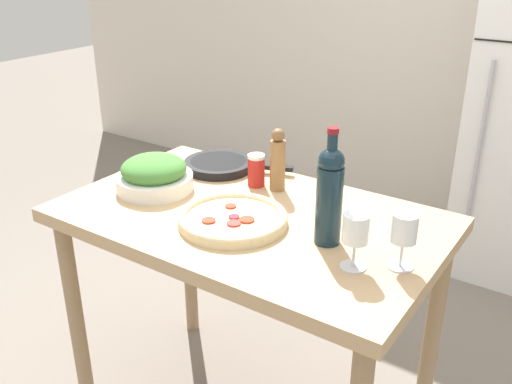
{
  "coord_description": "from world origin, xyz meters",
  "views": [
    {
      "loc": [
        0.94,
        -1.35,
        1.69
      ],
      "look_at": [
        0.0,
        0.04,
        0.94
      ],
      "focal_mm": 40.0,
      "sensor_mm": 36.0,
      "label": 1
    }
  ],
  "objects_px": {
    "pepper_mill": "(278,161)",
    "salt_canister": "(256,170)",
    "wine_glass_near": "(356,231)",
    "cast_iron_skillet": "(219,164)",
    "wine_bottle": "(330,193)",
    "salad_bowl": "(154,175)",
    "wine_glass_far": "(404,231)",
    "homemade_pizza": "(234,219)"
  },
  "relations": [
    {
      "from": "salad_bowl",
      "to": "homemade_pizza",
      "type": "distance_m",
      "value": 0.39
    },
    {
      "from": "wine_glass_far",
      "to": "salt_canister",
      "type": "relative_size",
      "value": 1.36
    },
    {
      "from": "pepper_mill",
      "to": "cast_iron_skillet",
      "type": "xyz_separation_m",
      "value": [
        -0.29,
        0.04,
        -0.09
      ]
    },
    {
      "from": "wine_glass_far",
      "to": "cast_iron_skillet",
      "type": "distance_m",
      "value": 0.89
    },
    {
      "from": "wine_bottle",
      "to": "salt_canister",
      "type": "height_order",
      "value": "wine_bottle"
    },
    {
      "from": "wine_glass_far",
      "to": "cast_iron_skillet",
      "type": "relative_size",
      "value": 0.39
    },
    {
      "from": "wine_bottle",
      "to": "salad_bowl",
      "type": "xyz_separation_m",
      "value": [
        -0.68,
        -0.0,
        -0.1
      ]
    },
    {
      "from": "wine_glass_near",
      "to": "salad_bowl",
      "type": "bearing_deg",
      "value": 173.96
    },
    {
      "from": "wine_glass_far",
      "to": "homemade_pizza",
      "type": "xyz_separation_m",
      "value": [
        -0.52,
        -0.05,
        -0.09
      ]
    },
    {
      "from": "pepper_mill",
      "to": "cast_iron_skillet",
      "type": "bearing_deg",
      "value": 171.79
    },
    {
      "from": "wine_bottle",
      "to": "pepper_mill",
      "type": "relative_size",
      "value": 1.56
    },
    {
      "from": "wine_glass_far",
      "to": "salt_canister",
      "type": "height_order",
      "value": "wine_glass_far"
    },
    {
      "from": "wine_glass_near",
      "to": "salt_canister",
      "type": "bearing_deg",
      "value": 149.23
    },
    {
      "from": "wine_glass_near",
      "to": "salt_canister",
      "type": "xyz_separation_m",
      "value": [
        -0.52,
        0.31,
        -0.05
      ]
    },
    {
      "from": "wine_glass_near",
      "to": "cast_iron_skillet",
      "type": "bearing_deg",
      "value": 153.35
    },
    {
      "from": "wine_bottle",
      "to": "salt_canister",
      "type": "bearing_deg",
      "value": 150.46
    },
    {
      "from": "salt_canister",
      "to": "cast_iron_skillet",
      "type": "relative_size",
      "value": 0.29
    },
    {
      "from": "wine_glass_near",
      "to": "wine_glass_far",
      "type": "distance_m",
      "value": 0.13
    },
    {
      "from": "wine_bottle",
      "to": "homemade_pizza",
      "type": "height_order",
      "value": "wine_bottle"
    },
    {
      "from": "homemade_pizza",
      "to": "salad_bowl",
      "type": "bearing_deg",
      "value": 171.36
    },
    {
      "from": "wine_bottle",
      "to": "pepper_mill",
      "type": "distance_m",
      "value": 0.4
    },
    {
      "from": "pepper_mill",
      "to": "salad_bowl",
      "type": "distance_m",
      "value": 0.43
    },
    {
      "from": "wine_bottle",
      "to": "wine_glass_far",
      "type": "relative_size",
      "value": 2.2
    },
    {
      "from": "wine_glass_far",
      "to": "salt_canister",
      "type": "xyz_separation_m",
      "value": [
        -0.63,
        0.24,
        -0.05
      ]
    },
    {
      "from": "wine_glass_near",
      "to": "cast_iron_skillet",
      "type": "xyz_separation_m",
      "value": [
        -0.73,
        0.37,
        -0.09
      ]
    },
    {
      "from": "pepper_mill",
      "to": "salad_bowl",
      "type": "height_order",
      "value": "pepper_mill"
    },
    {
      "from": "wine_glass_near",
      "to": "wine_bottle",
      "type": "bearing_deg",
      "value": 145.42
    },
    {
      "from": "wine_bottle",
      "to": "wine_glass_near",
      "type": "xyz_separation_m",
      "value": [
        0.12,
        -0.08,
        -0.05
      ]
    },
    {
      "from": "wine_glass_far",
      "to": "salad_bowl",
      "type": "relative_size",
      "value": 0.59
    },
    {
      "from": "salad_bowl",
      "to": "wine_bottle",
      "type": "bearing_deg",
      "value": 0.03
    },
    {
      "from": "wine_glass_near",
      "to": "cast_iron_skillet",
      "type": "height_order",
      "value": "wine_glass_near"
    },
    {
      "from": "wine_glass_near",
      "to": "cast_iron_skillet",
      "type": "relative_size",
      "value": 0.39
    },
    {
      "from": "wine_glass_far",
      "to": "homemade_pizza",
      "type": "bearing_deg",
      "value": -174.76
    },
    {
      "from": "wine_glass_near",
      "to": "salt_canister",
      "type": "distance_m",
      "value": 0.61
    },
    {
      "from": "wine_glass_far",
      "to": "salt_canister",
      "type": "bearing_deg",
      "value": 159.17
    },
    {
      "from": "wine_glass_near",
      "to": "pepper_mill",
      "type": "bearing_deg",
      "value": 143.79
    },
    {
      "from": "wine_bottle",
      "to": "wine_glass_near",
      "type": "bearing_deg",
      "value": -34.58
    },
    {
      "from": "wine_glass_near",
      "to": "salt_canister",
      "type": "height_order",
      "value": "wine_glass_near"
    },
    {
      "from": "wine_bottle",
      "to": "salad_bowl",
      "type": "height_order",
      "value": "wine_bottle"
    },
    {
      "from": "homemade_pizza",
      "to": "salt_canister",
      "type": "xyz_separation_m",
      "value": [
        -0.11,
        0.29,
        0.04
      ]
    },
    {
      "from": "pepper_mill",
      "to": "salt_canister",
      "type": "xyz_separation_m",
      "value": [
        -0.08,
        -0.01,
        -0.05
      ]
    },
    {
      "from": "wine_glass_far",
      "to": "salad_bowl",
      "type": "height_order",
      "value": "wine_glass_far"
    }
  ]
}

